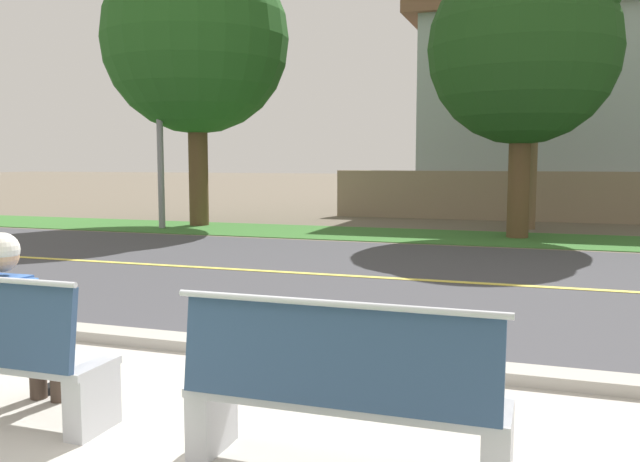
{
  "coord_description": "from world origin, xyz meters",
  "views": [
    {
      "loc": [
        2.23,
        -2.92,
        1.72
      ],
      "look_at": [
        0.08,
        3.48,
        1.0
      ],
      "focal_mm": 37.65,
      "sensor_mm": 36.0,
      "label": 1
    }
  ],
  "objects": [
    {
      "name": "curb_edge",
      "position": [
        0.0,
        2.35,
        0.06
      ],
      "size": [
        44.0,
        0.3,
        0.11
      ],
      "primitive_type": "cube",
      "color": "#ADA89E",
      "rests_on": "ground_plane"
    },
    {
      "name": "sidewalk_pavement",
      "position": [
        0.0,
        0.4,
        0.01
      ],
      "size": [
        44.0,
        3.6,
        0.01
      ],
      "primitive_type": "cube",
      "color": "#B7B2A8",
      "rests_on": "ground_plane"
    },
    {
      "name": "ground_plane",
      "position": [
        0.0,
        8.0,
        0.0
      ],
      "size": [
        140.0,
        140.0,
        0.0
      ],
      "primitive_type": "plane",
      "color": "#665B4C"
    },
    {
      "name": "far_verge_grass",
      "position": [
        0.0,
        12.08,
        0.01
      ],
      "size": [
        48.0,
        2.8,
        0.02
      ],
      "primitive_type": "cube",
      "color": "#38702D",
      "rests_on": "ground_plane"
    },
    {
      "name": "street_asphalt",
      "position": [
        0.0,
        6.5,
        0.0
      ],
      "size": [
        52.0,
        8.0,
        0.01
      ],
      "primitive_type": "cube",
      "color": "#424247",
      "rests_on": "ground_plane"
    },
    {
      "name": "shade_tree_left",
      "position": [
        1.8,
        12.33,
        4.37
      ],
      "size": [
        4.08,
        4.08,
        6.73
      ],
      "color": "brown",
      "rests_on": "ground_plane"
    },
    {
      "name": "streetlamp",
      "position": [
        -6.87,
        11.89,
        3.79
      ],
      "size": [
        0.24,
        2.1,
        6.58
      ],
      "color": "gray",
      "rests_on": "ground_plane"
    },
    {
      "name": "seated_person_blue",
      "position": [
        -1.09,
        0.58,
        0.68
      ],
      "size": [
        0.52,
        0.68,
        1.25
      ],
      "color": "#47382D",
      "rests_on": "ground_plane"
    },
    {
      "name": "bench_right",
      "position": [
        1.23,
        0.41,
        0.45
      ],
      "size": [
        1.77,
        0.48,
        1.01
      ],
      "color": "silver",
      "rests_on": "ground_plane"
    },
    {
      "name": "shade_tree_far_left",
      "position": [
        -6.21,
        12.58,
        5.12
      ],
      "size": [
        4.77,
        4.77,
        7.87
      ],
      "color": "brown",
      "rests_on": "ground_plane"
    },
    {
      "name": "road_centre_line",
      "position": [
        0.0,
        6.5,
        0.01
      ],
      "size": [
        48.0,
        0.14,
        0.01
      ],
      "primitive_type": "cube",
      "color": "#E0CC4C",
      "rests_on": "ground_plane"
    },
    {
      "name": "house_across_street",
      "position": [
        4.45,
        20.0,
        3.31
      ],
      "size": [
        12.69,
        6.91,
        6.53
      ],
      "color": "#A3ADB2",
      "rests_on": "ground_plane"
    },
    {
      "name": "garden_wall",
      "position": [
        2.71,
        16.8,
        0.7
      ],
      "size": [
        13.0,
        0.36,
        1.4
      ],
      "primitive_type": "cube",
      "color": "gray",
      "rests_on": "ground_plane"
    }
  ]
}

